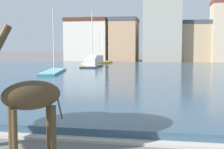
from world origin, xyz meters
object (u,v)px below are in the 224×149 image
at_px(giraffe_statue, 27,99).
at_px(sailboat_black, 92,66).
at_px(sailboat_teal, 54,73).
at_px(sailboat_yellow, 99,63).

relative_size(giraffe_statue, sailboat_black, 0.51).
height_order(giraffe_statue, sailboat_black, sailboat_black).
xyz_separation_m(sailboat_teal, sailboat_black, (2.30, 9.70, 0.22)).
relative_size(giraffe_statue, sailboat_yellow, 0.54).
relative_size(sailboat_yellow, sailboat_black, 0.95).
xyz_separation_m(sailboat_yellow, sailboat_black, (0.72, -8.02, -0.02)).
distance_m(sailboat_teal, sailboat_yellow, 17.80).
bearing_deg(sailboat_yellow, giraffe_statue, -79.82).
height_order(sailboat_teal, sailboat_yellow, sailboat_teal).
bearing_deg(giraffe_statue, sailboat_yellow, 100.18).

